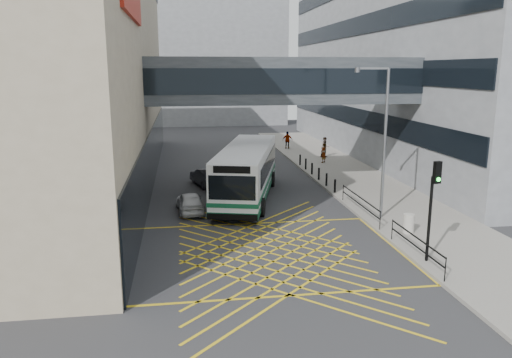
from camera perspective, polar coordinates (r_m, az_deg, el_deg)
name	(u,v)px	position (r m, az deg, el deg)	size (l,w,h in m)	color
ground	(269,253)	(23.16, 1.48, -8.42)	(120.00, 120.00, 0.00)	#333335
building_right	(474,50)	(53.18, 23.65, 13.33)	(24.09, 44.00, 20.00)	gray
building_far	(191,64)	(81.33, -7.45, 12.88)	(28.00, 16.00, 18.00)	gray
skybridge	(283,81)	(34.00, 3.06, 11.17)	(20.00, 4.10, 3.00)	#393E43
pavement	(350,177)	(39.36, 10.65, 0.25)	(6.00, 54.00, 0.16)	gray
box_junction	(269,253)	(23.16, 1.48, -8.41)	(12.00, 9.00, 0.01)	gold
bus	(247,171)	(32.27, -1.04, 0.96)	(5.82, 12.45, 3.40)	white
car_white	(190,202)	(29.55, -7.54, -2.63)	(1.59, 3.88, 1.24)	silver
car_dark	(206,177)	(36.11, -5.70, 0.22)	(1.60, 4.09, 1.28)	black
car_silver	(237,168)	(39.22, -2.24, 1.29)	(1.81, 4.29, 1.33)	gray
traffic_light	(433,197)	(22.12, 19.60, -1.95)	(0.34, 0.52, 4.41)	black
street_lamp	(382,134)	(27.83, 14.17, 4.99)	(1.85, 0.66, 8.18)	slate
litter_bin	(409,223)	(26.40, 17.04, -4.87)	(0.55, 0.55, 0.96)	#ADA89E
kerb_railings	(382,217)	(26.20, 14.21, -4.29)	(0.05, 12.54, 1.00)	black
bollards	(315,171)	(38.44, 6.80, 0.90)	(0.14, 10.14, 0.90)	black
pedestrian_a	(323,153)	(44.41, 7.72, 2.96)	(0.68, 0.49, 1.71)	gray
pedestrian_b	(325,147)	(47.13, 7.90, 3.60)	(0.92, 0.53, 1.87)	gray
pedestrian_c	(288,140)	(51.90, 3.62, 4.45)	(1.05, 0.51, 1.78)	gray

